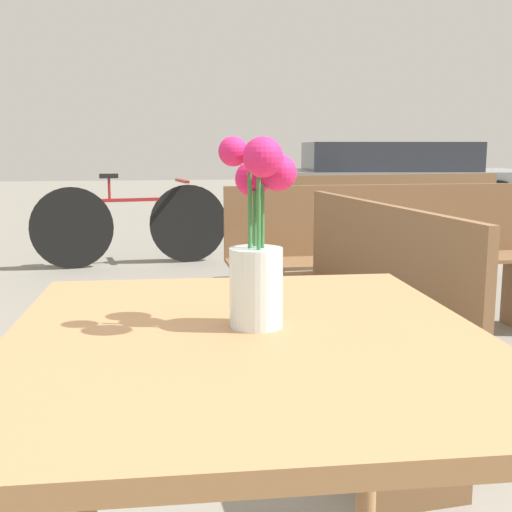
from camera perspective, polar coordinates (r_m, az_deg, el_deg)
name	(u,v)px	position (r m, az deg, el deg)	size (l,w,h in m)	color
table_front	(248,396)	(1.11, -0.76, -12.30)	(0.83, 0.94, 0.76)	#9E7047
flower_vase	(257,249)	(1.08, 0.13, 0.62)	(0.13, 0.16, 0.32)	silver
bench_near	(356,305)	(2.54, 8.92, -4.37)	(0.48, 1.48, 0.85)	brown
bench_middle	(382,252)	(3.72, 11.17, 0.32)	(1.80, 0.38, 0.85)	brown
bench_far	(384,220)	(5.30, 11.30, 3.12)	(1.94, 0.55, 0.85)	brown
bicycle	(132,224)	(5.90, -10.96, 2.80)	(1.75, 0.46, 0.83)	black
parked_car	(385,180)	(10.19, 11.43, 6.61)	(4.64, 2.44, 1.13)	gray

